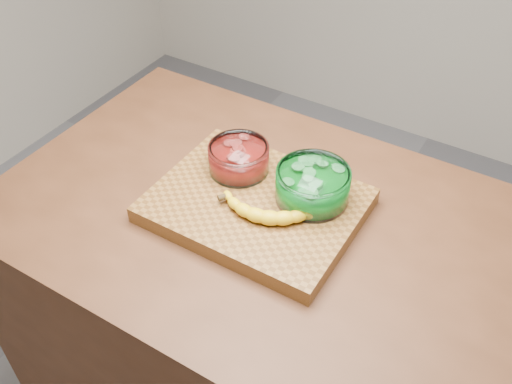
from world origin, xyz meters
The scene contains 5 objects.
counter centered at (0.00, 0.00, 0.45)m, with size 1.20×0.80×0.90m, color #4C2A17.
cutting_board centered at (0.00, 0.00, 0.92)m, with size 0.45×0.35×0.04m, color brown.
bowl_red centered at (-0.09, 0.07, 0.97)m, with size 0.14×0.14×0.07m.
bowl_green centered at (0.10, 0.07, 0.98)m, with size 0.16×0.16×0.08m.
banana centered at (0.04, -0.01, 0.96)m, with size 0.24×0.15×0.04m, color yellow, non-canonical shape.
Camera 1 is at (0.48, -0.80, 1.80)m, focal length 40.00 mm.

